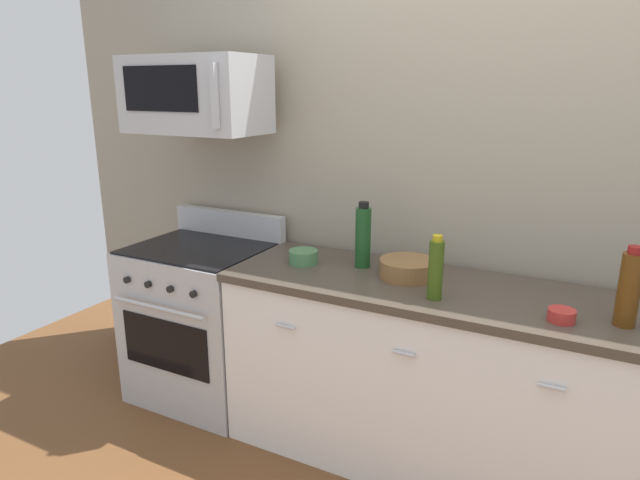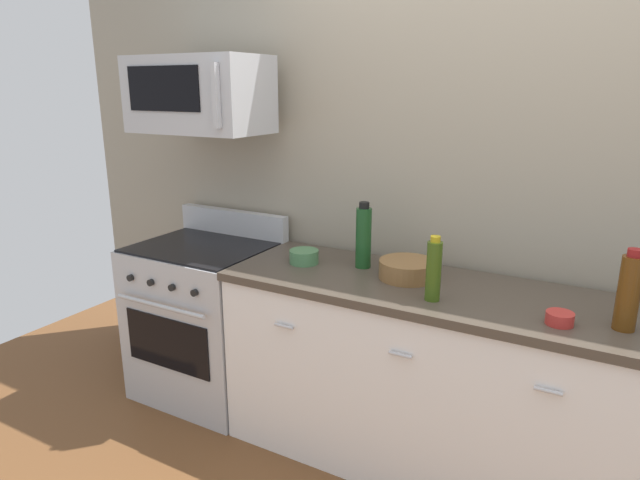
{
  "view_description": "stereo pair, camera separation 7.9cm",
  "coord_description": "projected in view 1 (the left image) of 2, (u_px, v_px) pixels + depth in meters",
  "views": [
    {
      "loc": [
        0.36,
        -2.32,
        1.79
      ],
      "look_at": [
        -0.82,
        -0.05,
        1.08
      ],
      "focal_mm": 30.78,
      "sensor_mm": 36.0,
      "label": 1
    },
    {
      "loc": [
        0.43,
        -2.28,
        1.79
      ],
      "look_at": [
        -0.82,
        -0.05,
        1.08
      ],
      "focal_mm": 30.78,
      "sensor_mm": 36.0,
      "label": 2
    }
  ],
  "objects": [
    {
      "name": "microwave",
      "position": [
        196.0,
        95.0,
        2.91
      ],
      "size": [
        0.74,
        0.44,
        0.4
      ],
      "color": "#B7BABF"
    },
    {
      "name": "bottle_olive_oil",
      "position": [
        436.0,
        269.0,
        2.3
      ],
      "size": [
        0.06,
        0.06,
        0.28
      ],
      "color": "#385114",
      "rests_on": "countertop_slab"
    },
    {
      "name": "bottle_wine_amber",
      "position": [
        629.0,
        288.0,
        2.04
      ],
      "size": [
        0.08,
        0.08,
        0.31
      ],
      "color": "#59330F",
      "rests_on": "countertop_slab"
    },
    {
      "name": "range_oven",
      "position": [
        204.0,
        320.0,
        3.22
      ],
      "size": [
        0.76,
        0.69,
        1.07
      ],
      "color": "#B7BABF",
      "rests_on": "ground_plane"
    },
    {
      "name": "bowl_wooden_salad",
      "position": [
        407.0,
        268.0,
        2.59
      ],
      "size": [
        0.27,
        0.27,
        0.09
      ],
      "color": "brown",
      "rests_on": "countertop_slab"
    },
    {
      "name": "bottle_wine_green",
      "position": [
        363.0,
        236.0,
        2.71
      ],
      "size": [
        0.08,
        0.08,
        0.33
      ],
      "color": "#19471E",
      "rests_on": "countertop_slab"
    },
    {
      "name": "bowl_green_glaze",
      "position": [
        303.0,
        256.0,
        2.8
      ],
      "size": [
        0.15,
        0.15,
        0.07
      ],
      "color": "#477A4C",
      "rests_on": "countertop_slab"
    },
    {
      "name": "back_wall",
      "position": [
        518.0,
        183.0,
        2.61
      ],
      "size": [
        5.58,
        0.1,
        2.7
      ],
      "primitive_type": "cube",
      "color": "#9E937F",
      "rests_on": "ground_plane"
    },
    {
      "name": "ground_plane",
      "position": [
        477.0,
        475.0,
        2.62
      ],
      "size": [
        6.69,
        6.69,
        0.0
      ],
      "primitive_type": "plane",
      "color": "brown"
    },
    {
      "name": "bowl_red_small",
      "position": [
        562.0,
        315.0,
        2.11
      ],
      "size": [
        0.1,
        0.1,
        0.05
      ],
      "color": "#B72D28",
      "rests_on": "countertop_slab"
    },
    {
      "name": "counter_unit",
      "position": [
        485.0,
        390.0,
        2.5
      ],
      "size": [
        2.49,
        0.66,
        0.92
      ],
      "color": "white",
      "rests_on": "ground_plane"
    }
  ]
}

